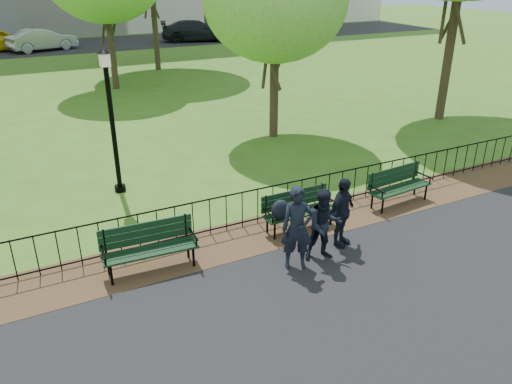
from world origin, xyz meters
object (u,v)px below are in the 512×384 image
person_left (297,228)px  person_mid (324,225)px  lamppost (112,117)px  sedan_dark (196,31)px  sedan_silver (42,40)px  park_bench_left_a (149,242)px  park_bench_right_a (398,182)px  park_bench_main (290,207)px  person_right (342,212)px

person_left → person_mid: person_left is taller
lamppost → sedan_dark: 30.46m
sedan_silver → sedan_dark: sedan_dark is taller
park_bench_left_a → park_bench_right_a: bearing=4.3°
person_left → sedan_silver: person_left is taller
sedan_silver → lamppost: bearing=160.3°
park_bench_main → park_bench_left_a: 3.24m
person_right → sedan_silver: size_ratio=0.32×
park_bench_left_a → lamppost: lamppost is taller
lamppost → sedan_silver: bearing=87.9°
park_bench_left_a → sedan_silver: size_ratio=0.39×
park_bench_right_a → person_mid: (-3.19, -1.37, 0.20)m
person_left → person_right: size_ratio=1.12×
sedan_dark → person_right: bearing=-179.0°
park_bench_left_a → person_right: size_ratio=1.22×
park_bench_right_a → person_left: bearing=-165.1°
park_bench_main → sedan_silver: size_ratio=0.36×
sedan_silver → sedan_dark: bearing=-108.7°
park_bench_main → park_bench_right_a: park_bench_right_a is taller
park_bench_right_a → sedan_dark: bearing=72.9°
lamppost → person_mid: lamppost is taller
park_bench_main → person_mid: person_mid is taller
lamppost → person_left: 5.94m
person_left → sedan_silver: (-1.21, 33.19, -0.07)m
person_left → sedan_dark: 34.62m
person_mid → person_right: 0.71m
park_bench_main → sedan_dark: 33.18m
park_bench_right_a → person_right: 2.77m
park_bench_right_a → park_bench_left_a: bearing=176.0°
lamppost → person_right: lamppost is taller
park_bench_main → park_bench_right_a: size_ratio=0.95×
park_bench_main → sedan_silver: 31.93m
lamppost → person_right: (3.55, -5.07, -1.26)m
person_left → sedan_silver: 33.21m
person_left → lamppost: bearing=135.9°
person_left → sedan_silver: size_ratio=0.36×
park_bench_main → lamppost: lamppost is taller
park_bench_main → sedan_dark: size_ratio=0.30×
person_mid → sedan_dark: size_ratio=0.27×
park_bench_right_a → lamppost: (-6.09, 3.99, 1.47)m
park_bench_right_a → person_right: (-2.54, -1.08, 0.20)m
person_right → park_bench_right_a: bearing=-0.8°
lamppost → sedan_silver: (1.04, 27.82, -1.24)m
person_left → person_right: bearing=36.5°
park_bench_right_a → lamppost: size_ratio=0.49×
park_bench_main → person_left: bearing=-115.1°
person_left → sedan_silver: bearing=115.3°
park_bench_left_a → sedan_silver: (1.41, 31.92, 0.20)m
sedan_silver → park_bench_left_a: bearing=160.0°
person_mid → sedan_dark: (10.00, 32.93, 0.06)m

